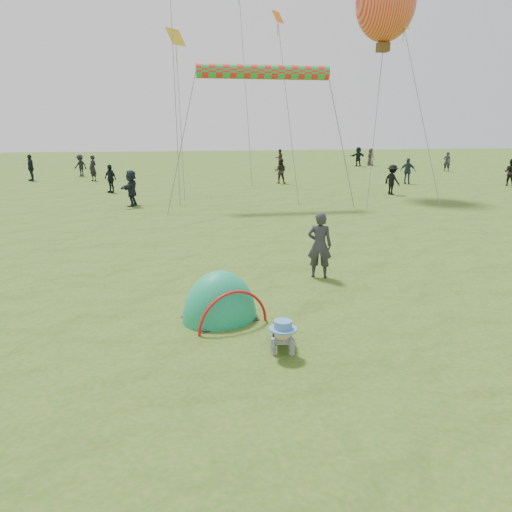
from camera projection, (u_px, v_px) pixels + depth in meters
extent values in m
plane|color=#2C5A11|center=(310.00, 344.00, 8.64)|extent=(140.00, 140.00, 0.00)
ellipsoid|color=#117E45|center=(220.00, 319.00, 9.76)|extent=(1.85, 1.70, 1.94)
imported|color=#2B2A30|center=(320.00, 245.00, 12.25)|extent=(0.70, 0.58, 1.64)
imported|color=#25262C|center=(447.00, 162.00, 41.37)|extent=(0.67, 0.56, 1.58)
imported|color=#342B24|center=(279.00, 158.00, 45.45)|extent=(0.90, 0.76, 1.63)
imported|color=black|center=(31.00, 168.00, 34.11)|extent=(0.44, 1.05, 1.78)
imported|color=black|center=(80.00, 165.00, 37.23)|extent=(1.19, 1.03, 1.60)
imported|color=black|center=(358.00, 157.00, 46.64)|extent=(1.73, 1.01, 1.78)
imported|color=black|center=(93.00, 168.00, 34.00)|extent=(0.75, 0.74, 1.74)
imported|color=black|center=(511.00, 172.00, 31.30)|extent=(0.95, 1.02, 1.68)
imported|color=black|center=(110.00, 179.00, 28.03)|extent=(0.92, 0.93, 1.58)
imported|color=black|center=(392.00, 180.00, 27.24)|extent=(0.91, 1.19, 1.62)
imported|color=#342C26|center=(371.00, 157.00, 47.37)|extent=(0.92, 0.76, 1.62)
imported|color=#1C212D|center=(131.00, 188.00, 23.28)|extent=(0.92, 1.64, 1.69)
imported|color=black|center=(280.00, 171.00, 32.59)|extent=(0.95, 0.85, 1.61)
imported|color=#2A3440|center=(408.00, 171.00, 32.27)|extent=(1.03, 0.90, 1.66)
cylinder|color=red|center=(263.00, 72.00, 22.25)|extent=(6.01, 0.64, 0.64)
plane|color=orange|center=(278.00, 17.00, 26.25)|extent=(0.78, 0.78, 0.64)
plane|color=#BED217|center=(404.00, 22.00, 25.41)|extent=(0.80, 0.80, 0.65)
plane|color=gold|center=(176.00, 37.00, 27.69)|extent=(1.17, 1.17, 0.95)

